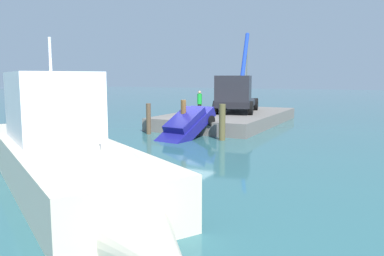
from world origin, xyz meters
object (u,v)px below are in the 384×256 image
at_px(dock_worker, 200,102).
at_px(salvaged_car, 185,127).
at_px(crane_truck, 236,94).
at_px(moored_yacht, 73,174).

height_order(dock_worker, salvaged_car, dock_worker).
distance_m(crane_truck, dock_worker, 3.08).
xyz_separation_m(salvaged_car, moored_yacht, (11.12, 1.97, -0.07)).
bearing_deg(moored_yacht, dock_worker, -167.64).
bearing_deg(salvaged_car, dock_worker, -163.10).
bearing_deg(dock_worker, salvaged_car, 16.90).
height_order(crane_truck, dock_worker, crane_truck).
bearing_deg(salvaged_car, moored_yacht, 10.03).
relative_size(crane_truck, moored_yacht, 0.68).
height_order(dock_worker, moored_yacht, moored_yacht).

